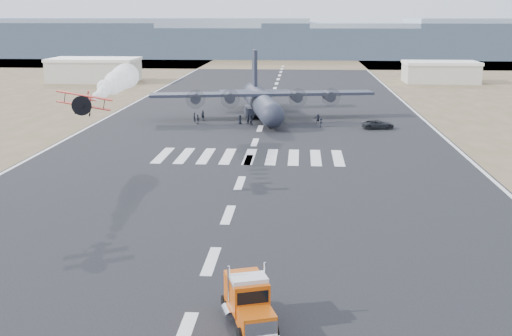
# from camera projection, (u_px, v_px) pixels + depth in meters

# --- Properties ---
(ground) EXTENTS (500.00, 500.00, 0.00)m
(ground) POSITION_uv_depth(u_px,v_px,m) (184.00, 335.00, 38.98)
(ground) COLOR black
(ground) RESTS_ON ground
(scrub_far) EXTENTS (500.00, 80.00, 0.00)m
(scrub_far) POSITION_uv_depth(u_px,v_px,m) (285.00, 61.00, 261.99)
(scrub_far) COLOR brown
(scrub_far) RESTS_ON ground
(runway_markings) EXTENTS (60.00, 260.00, 0.01)m
(runway_markings) POSITION_uv_depth(u_px,v_px,m) (255.00, 142.00, 97.16)
(runway_markings) COLOR silver
(runway_markings) RESTS_ON ground
(ridge_seg_b) EXTENTS (150.00, 50.00, 15.00)m
(ridge_seg_b) POSITION_uv_depth(u_px,v_px,m) (8.00, 39.00, 298.21)
(ridge_seg_b) COLOR gray
(ridge_seg_b) RESTS_ON ground
(ridge_seg_c) EXTENTS (150.00, 50.00, 17.00)m
(ridge_seg_c) POSITION_uv_depth(u_px,v_px,m) (145.00, 37.00, 293.52)
(ridge_seg_c) COLOR gray
(ridge_seg_c) RESTS_ON ground
(ridge_seg_d) EXTENTS (150.00, 50.00, 13.00)m
(ridge_seg_d) POSITION_uv_depth(u_px,v_px,m) (287.00, 42.00, 289.54)
(ridge_seg_d) COLOR gray
(ridge_seg_d) RESTS_ON ground
(ridge_seg_e) EXTENTS (150.00, 50.00, 15.00)m
(ridge_seg_e) POSITION_uv_depth(u_px,v_px,m) (433.00, 40.00, 284.86)
(ridge_seg_e) COLOR gray
(ridge_seg_e) RESTS_ON ground
(hangar_left) EXTENTS (24.50, 14.50, 6.70)m
(hangar_left) POSITION_uv_depth(u_px,v_px,m) (94.00, 70.00, 182.33)
(hangar_left) COLOR #AFAC9C
(hangar_left) RESTS_ON ground
(hangar_right) EXTENTS (20.50, 12.50, 5.90)m
(hangar_right) POSITION_uv_depth(u_px,v_px,m) (441.00, 72.00, 180.56)
(hangar_right) COLOR #AFAC9C
(hangar_right) RESTS_ON ground
(semi_truck) EXTENTS (4.18, 7.29, 3.22)m
(semi_truck) POSITION_uv_depth(u_px,v_px,m) (248.00, 300.00, 40.04)
(semi_truck) COLOR black
(semi_truck) RESTS_ON ground
(aerobatic_biplane) EXTENTS (5.56, 5.04, 2.62)m
(aerobatic_biplane) POSITION_uv_depth(u_px,v_px,m) (84.00, 102.00, 65.85)
(aerobatic_biplane) COLOR red
(smoke_trail) EXTENTS (4.17, 23.58, 3.51)m
(smoke_trail) POSITION_uv_depth(u_px,v_px,m) (119.00, 81.00, 84.95)
(smoke_trail) COLOR white
(transport_aircraft) EXTENTS (41.22, 33.77, 11.92)m
(transport_aircraft) POSITION_uv_depth(u_px,v_px,m) (261.00, 101.00, 120.18)
(transport_aircraft) COLOR black
(transport_aircraft) RESTS_ON ground
(support_vehicle) EXTENTS (5.71, 3.34, 1.49)m
(support_vehicle) POSITION_uv_depth(u_px,v_px,m) (378.00, 124.00, 108.51)
(support_vehicle) COLOR black
(support_vehicle) RESTS_ON ground
(crew_a) EXTENTS (0.78, 0.71, 1.74)m
(crew_a) POSITION_uv_depth(u_px,v_px,m) (203.00, 115.00, 117.47)
(crew_a) COLOR black
(crew_a) RESTS_ON ground
(crew_b) EXTENTS (0.91, 0.94, 1.67)m
(crew_b) POSITION_uv_depth(u_px,v_px,m) (249.00, 119.00, 113.05)
(crew_b) COLOR black
(crew_b) RESTS_ON ground
(crew_c) EXTENTS (0.73, 1.10, 1.57)m
(crew_c) POSITION_uv_depth(u_px,v_px,m) (321.00, 122.00, 110.22)
(crew_c) COLOR black
(crew_c) RESTS_ON ground
(crew_d) EXTENTS (0.60, 0.98, 1.58)m
(crew_d) POSITION_uv_depth(u_px,v_px,m) (198.00, 119.00, 113.38)
(crew_d) COLOR black
(crew_d) RESTS_ON ground
(crew_e) EXTENTS (0.79, 0.93, 1.63)m
(crew_e) POSITION_uv_depth(u_px,v_px,m) (240.00, 119.00, 113.03)
(crew_e) COLOR black
(crew_e) RESTS_ON ground
(crew_f) EXTENTS (1.58, 0.83, 1.62)m
(crew_f) POSITION_uv_depth(u_px,v_px,m) (318.00, 119.00, 113.96)
(crew_f) COLOR black
(crew_f) RESTS_ON ground
(crew_g) EXTENTS (0.50, 0.59, 1.57)m
(crew_g) POSITION_uv_depth(u_px,v_px,m) (194.00, 117.00, 115.97)
(crew_g) COLOR black
(crew_g) RESTS_ON ground
(crew_h) EXTENTS (1.02, 0.95, 1.79)m
(crew_h) POSITION_uv_depth(u_px,v_px,m) (251.00, 120.00, 111.96)
(crew_h) COLOR black
(crew_h) RESTS_ON ground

